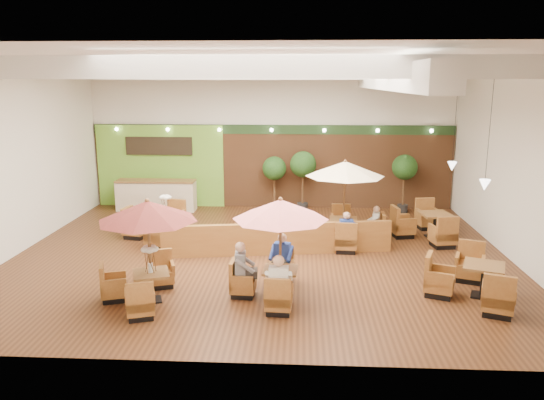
# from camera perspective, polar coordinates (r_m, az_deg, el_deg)

# --- Properties ---
(room) EXTENTS (14.04, 14.00, 5.52)m
(room) POSITION_cam_1_polar(r_m,az_deg,el_deg) (15.77, -0.05, 8.15)
(room) COLOR #381E0F
(room) RESTS_ON ground
(service_counter) EXTENTS (3.00, 0.75, 1.18)m
(service_counter) POSITION_cam_1_polar(r_m,az_deg,el_deg) (20.80, -12.33, 0.49)
(service_counter) COLOR beige
(service_counter) RESTS_ON ground
(booth_divider) EXTENTS (6.57, 1.19, 0.92)m
(booth_divider) POSITION_cam_1_polar(r_m,az_deg,el_deg) (15.22, 0.64, -4.20)
(booth_divider) COLOR brown
(booth_divider) RESTS_ON ground
(table_0) EXTENTS (2.33, 2.46, 2.39)m
(table_0) POSITION_cam_1_polar(r_m,az_deg,el_deg) (12.02, -13.39, -2.97)
(table_0) COLOR brown
(table_0) RESTS_ON ground
(table_1) EXTENTS (2.25, 2.32, 2.37)m
(table_1) POSITION_cam_1_polar(r_m,az_deg,el_deg) (11.92, 0.66, -2.74)
(table_1) COLOR brown
(table_1) RESTS_ON ground
(table_2) EXTENTS (2.53, 2.53, 2.58)m
(table_2) POSITION_cam_1_polar(r_m,az_deg,el_deg) (16.16, 7.81, 1.46)
(table_2) COLOR brown
(table_2) RESTS_ON ground
(table_3) EXTENTS (1.89, 2.74, 1.56)m
(table_3) POSITION_cam_1_polar(r_m,az_deg,el_deg) (17.12, -12.14, -2.57)
(table_3) COLOR brown
(table_3) RESTS_ON ground
(table_4) EXTENTS (1.96, 2.79, 0.98)m
(table_4) POSITION_cam_1_polar(r_m,az_deg,el_deg) (13.20, 20.52, -8.18)
(table_4) COLOR brown
(table_4) RESTS_ON ground
(table_5) EXTENTS (1.91, 2.77, 1.01)m
(table_5) POSITION_cam_1_polar(r_m,az_deg,el_deg) (17.55, 16.16, -2.69)
(table_5) COLOR brown
(table_5) RESTS_ON ground
(topiary_0) EXTENTS (0.90, 0.90, 2.09)m
(topiary_0) POSITION_cam_1_polar(r_m,az_deg,el_deg) (20.09, 0.25, 3.19)
(topiary_0) COLOR black
(topiary_0) RESTS_ON ground
(topiary_1) EXTENTS (0.99, 0.99, 2.30)m
(topiary_1) POSITION_cam_1_polar(r_m,az_deg,el_deg) (20.04, 3.36, 3.59)
(topiary_1) COLOR black
(topiary_1) RESTS_ON ground
(topiary_2) EXTENTS (0.95, 0.95, 2.20)m
(topiary_2) POSITION_cam_1_polar(r_m,az_deg,el_deg) (20.42, 14.08, 3.20)
(topiary_2) COLOR black
(topiary_2) RESTS_ON ground
(diner_0) EXTENTS (0.42, 0.33, 0.86)m
(diner_0) POSITION_cam_1_polar(r_m,az_deg,el_deg) (11.39, 0.73, -8.44)
(diner_0) COLOR silver
(diner_0) RESTS_ON ground
(diner_1) EXTENTS (0.43, 0.38, 0.80)m
(diner_1) POSITION_cam_1_polar(r_m,az_deg,el_deg) (13.02, 1.05, -5.79)
(diner_1) COLOR #243F9C
(diner_1) RESTS_ON ground
(diner_2) EXTENTS (0.35, 0.43, 0.85)m
(diner_2) POSITION_cam_1_polar(r_m,az_deg,el_deg) (12.26, -3.16, -6.91)
(diner_2) COLOR slate
(diner_2) RESTS_ON ground
(diner_3) EXTENTS (0.39, 0.32, 0.76)m
(diner_3) POSITION_cam_1_polar(r_m,az_deg,el_deg) (15.48, 7.97, -2.94)
(diner_3) COLOR #243F9C
(diner_3) RESTS_ON ground
(diner_4) EXTENTS (0.33, 0.38, 0.71)m
(diner_4) POSITION_cam_1_polar(r_m,az_deg,el_deg) (16.50, 10.97, -2.13)
(diner_4) COLOR silver
(diner_4) RESTS_ON ground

